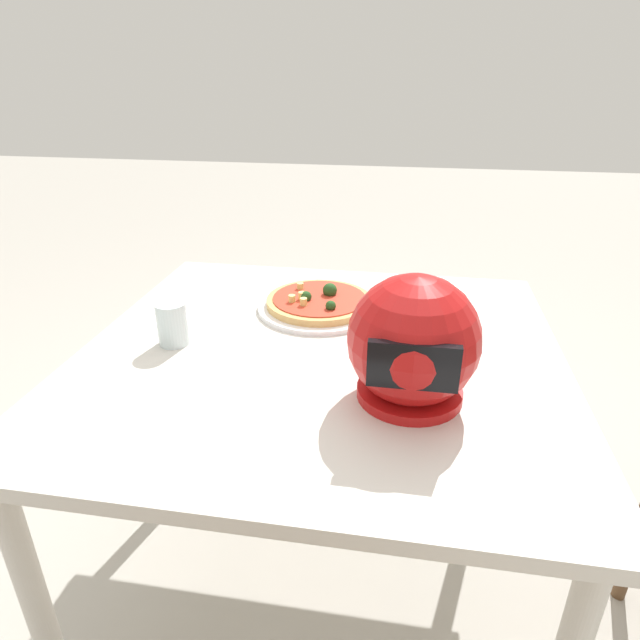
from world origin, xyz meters
TOP-DOWN VIEW (x-y plane):
  - ground_plane at (0.00, 0.00)m, footprint 14.00×14.00m
  - dining_table at (0.00, 0.00)m, footprint 1.07×1.04m
  - pizza_plate at (0.04, -0.22)m, footprint 0.32×0.32m
  - pizza at (0.04, -0.22)m, footprint 0.28×0.28m
  - motorcycle_helmet at (-0.20, 0.16)m, footprint 0.25×0.25m
  - drinking_glass at (0.34, 0.03)m, footprint 0.07×0.07m

SIDE VIEW (x-z plane):
  - ground_plane at x=0.00m, z-range 0.00..0.00m
  - dining_table at x=0.00m, z-range 0.29..1.03m
  - pizza_plate at x=0.04m, z-range 0.74..0.75m
  - pizza at x=0.04m, z-range 0.73..0.79m
  - drinking_glass at x=0.34m, z-range 0.74..0.84m
  - motorcycle_helmet at x=-0.20m, z-range 0.73..0.98m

